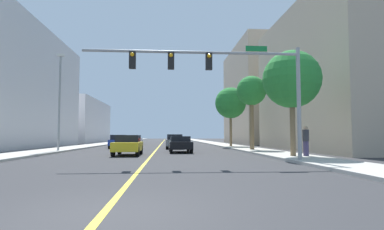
% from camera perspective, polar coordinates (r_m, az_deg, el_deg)
% --- Properties ---
extents(ground, '(192.00, 192.00, 0.00)m').
position_cam_1_polar(ground, '(47.66, -5.67, -5.32)').
color(ground, '#2D2D30').
extents(sidewalk_left, '(2.94, 168.00, 0.15)m').
position_cam_1_polar(sidewalk_left, '(48.67, -16.10, -5.07)').
color(sidewalk_left, '#B2ADA3').
rests_on(sidewalk_left, ground).
extents(sidewalk_right, '(2.94, 168.00, 0.15)m').
position_cam_1_polar(sidewalk_right, '(48.26, 4.85, -5.22)').
color(sidewalk_right, '#B2ADA3').
rests_on(sidewalk_right, ground).
extents(lane_marking_center, '(0.16, 144.00, 0.01)m').
position_cam_1_polar(lane_marking_center, '(47.66, -5.67, -5.32)').
color(lane_marking_center, yellow).
rests_on(lane_marking_center, ground).
extents(building_left_near, '(10.22, 23.64, 13.33)m').
position_cam_1_polar(building_left_near, '(41.82, -30.73, 4.10)').
color(building_left_near, silver).
rests_on(building_left_near, ground).
extents(building_left_far, '(15.45, 22.53, 8.20)m').
position_cam_1_polar(building_left_far, '(67.43, -22.62, -1.09)').
color(building_left_far, silver).
rests_on(building_left_far, ground).
extents(building_right_near, '(14.50, 19.76, 13.25)m').
position_cam_1_polar(building_right_near, '(34.43, 28.37, 5.54)').
color(building_right_near, tan).
rests_on(building_right_near, ground).
extents(building_right_far, '(10.76, 19.99, 16.49)m').
position_cam_1_polar(building_right_far, '(56.41, 12.88, 3.40)').
color(building_right_far, tan).
rests_on(building_right_far, ground).
extents(traffic_signal_mast, '(10.86, 0.36, 5.74)m').
position_cam_1_polar(traffic_signal_mast, '(16.06, 5.67, 7.62)').
color(traffic_signal_mast, gray).
rests_on(traffic_signal_mast, sidewalk_right).
extents(street_lamp, '(0.56, 0.28, 7.99)m').
position_cam_1_polar(street_lamp, '(28.38, -22.64, 3.07)').
color(street_lamp, gray).
rests_on(street_lamp, sidewalk_left).
extents(palm_near, '(3.51, 3.51, 6.40)m').
position_cam_1_polar(palm_near, '(20.39, 17.44, 6.05)').
color(palm_near, brown).
rests_on(palm_near, sidewalk_right).
extents(palm_mid, '(2.62, 2.62, 6.50)m').
position_cam_1_polar(palm_mid, '(28.73, 10.59, 4.11)').
color(palm_mid, brown).
rests_on(palm_mid, sidewalk_right).
extents(palm_far, '(3.59, 3.59, 6.80)m').
position_cam_1_polar(palm_far, '(37.24, 6.92, 2.12)').
color(palm_far, brown).
rests_on(palm_far, sidewalk_right).
extents(car_silver, '(1.89, 4.49, 1.44)m').
position_cam_1_polar(car_silver, '(51.35, -10.11, -4.31)').
color(car_silver, '#BCBCC1').
rests_on(car_silver, ground).
extents(car_gray, '(1.84, 3.94, 1.48)m').
position_cam_1_polar(car_gray, '(32.88, -3.10, -4.76)').
color(car_gray, slate).
rests_on(car_gray, ground).
extents(car_blue, '(2.01, 4.58, 1.44)m').
position_cam_1_polar(car_blue, '(35.47, -12.95, -4.60)').
color(car_blue, '#1E389E').
rests_on(car_blue, ground).
extents(car_red, '(2.01, 4.47, 1.40)m').
position_cam_1_polar(car_red, '(54.41, -3.47, -4.36)').
color(car_red, red).
rests_on(car_red, ground).
extents(car_black, '(1.83, 4.50, 1.31)m').
position_cam_1_polar(car_black, '(26.05, -2.13, -5.18)').
color(car_black, black).
rests_on(car_black, ground).
extents(car_yellow, '(1.79, 3.96, 1.40)m').
position_cam_1_polar(car_yellow, '(22.56, -11.39, -5.26)').
color(car_yellow, gold).
rests_on(car_yellow, ground).
extents(pedestrian, '(0.38, 0.38, 1.80)m').
position_cam_1_polar(pedestrian, '(20.26, 19.72, -4.36)').
color(pedestrian, '#3F3859').
rests_on(pedestrian, sidewalk_right).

